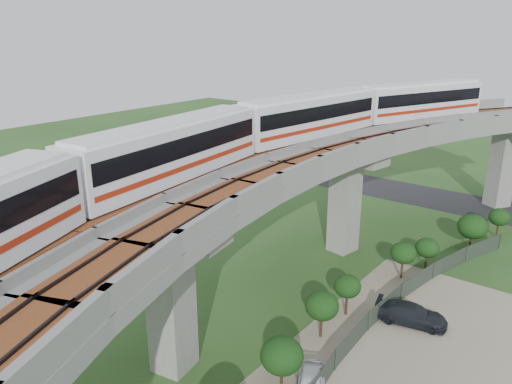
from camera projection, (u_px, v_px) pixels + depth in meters
ground at (266, 292)px, 38.22m from camera, size 160.00×160.00×0.00m
dirt_lot at (441, 380)px, 28.60m from camera, size 18.00×26.00×0.04m
asphalt_road at (412, 194)px, 60.79m from camera, size 60.00×8.00×0.03m
viaduct at (313, 189)px, 33.16m from camera, size 19.58×73.98×11.40m
metro_train at (268, 135)px, 33.86m from camera, size 10.91×61.35×3.64m
fence at (387, 328)px, 32.34m from camera, size 3.87×38.73×1.50m
tree_0 at (499, 217)px, 47.40m from camera, size 1.96×1.96×2.97m
tree_1 at (473, 226)px, 45.13m from camera, size 2.66×2.66×3.28m
tree_2 at (427, 248)px, 41.41m from camera, size 1.97×1.97×2.71m
tree_3 at (403, 253)px, 39.59m from camera, size 2.04×2.04×3.10m
tree_4 at (347, 286)px, 34.49m from camera, size 1.90×1.90×3.06m
tree_5 at (322, 306)px, 31.94m from camera, size 2.20×2.20×3.25m
tree_6 at (282, 356)px, 27.76m from camera, size 2.46×2.46×2.94m
car_dark at (411, 314)px, 33.91m from camera, size 5.07×2.98×1.38m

